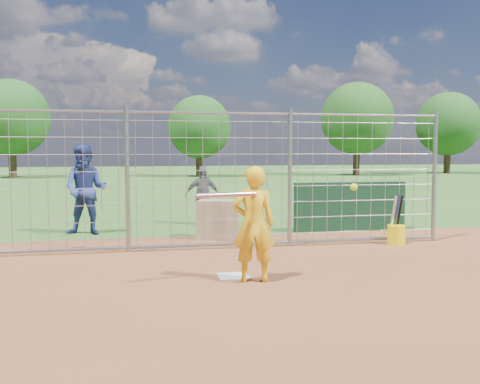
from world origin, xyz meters
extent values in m
plane|color=#2D591E|center=(0.00, 0.00, 0.00)|extent=(100.00, 100.00, 0.00)
plane|color=brown|center=(0.00, -3.00, 0.01)|extent=(18.00, 18.00, 0.00)
cube|color=silver|center=(0.00, -0.20, 0.01)|extent=(0.43, 0.43, 0.02)
cube|color=#11381E|center=(3.40, 3.60, 0.55)|extent=(2.60, 0.20, 1.10)
imported|color=yellow|center=(0.22, -0.52, 0.81)|extent=(0.64, 0.47, 1.62)
imported|color=navy|center=(-2.41, 4.22, 0.97)|extent=(1.10, 0.94, 1.95)
imported|color=slate|center=(0.25, 5.20, 0.72)|extent=(0.87, 0.41, 1.44)
cube|color=tan|center=(0.30, 3.11, 0.40)|extent=(0.93, 0.78, 0.80)
cylinder|color=silver|center=(-0.19, -0.75, 1.24)|extent=(0.85, 0.26, 0.06)
sphere|color=#C0E518|center=(1.58, -0.80, 1.32)|extent=(0.10, 0.10, 0.10)
cylinder|color=yellow|center=(3.57, 1.75, 0.19)|extent=(0.34, 0.34, 0.38)
cylinder|color=silver|center=(3.52, 1.80, 0.55)|extent=(0.06, 0.29, 0.83)
cylinder|color=navy|center=(3.59, 1.80, 0.55)|extent=(0.10, 0.26, 0.84)
cylinder|color=black|center=(3.64, 1.80, 0.55)|extent=(0.07, 0.27, 0.84)
cylinder|color=gray|center=(-1.50, 2.00, 1.30)|extent=(0.08, 0.08, 2.60)
cylinder|color=gray|center=(1.50, 2.00, 1.30)|extent=(0.08, 0.08, 2.60)
cylinder|color=gray|center=(4.50, 2.00, 1.30)|extent=(0.08, 0.08, 2.60)
cylinder|color=gray|center=(0.00, 2.00, 2.50)|extent=(9.00, 0.05, 0.05)
cylinder|color=gray|center=(0.00, 2.00, 0.08)|extent=(9.00, 0.05, 0.05)
cube|color=gray|center=(0.00, 2.00, 1.25)|extent=(9.00, 0.02, 2.50)
cylinder|color=#3F2B19|center=(-9.00, 29.00, 1.26)|extent=(0.50, 0.50, 2.52)
sphere|color=#26561E|center=(-9.00, 29.00, 3.85)|extent=(4.90, 4.90, 4.90)
cylinder|color=#3F2B19|center=(3.00, 28.00, 1.08)|extent=(0.50, 0.50, 2.16)
sphere|color=#26561E|center=(3.00, 28.00, 3.30)|extent=(4.20, 4.20, 4.20)
cylinder|color=#3F2B19|center=(14.00, 27.50, 1.30)|extent=(0.50, 0.50, 2.59)
sphere|color=#26561E|center=(14.00, 27.50, 3.96)|extent=(5.04, 5.04, 5.04)
cylinder|color=#3F2B19|center=(22.00, 29.00, 1.22)|extent=(0.50, 0.50, 2.45)
sphere|color=#26561E|center=(22.00, 29.00, 3.74)|extent=(4.76, 4.76, 4.76)
camera|label=1|loc=(-1.40, -7.67, 1.85)|focal=40.00mm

